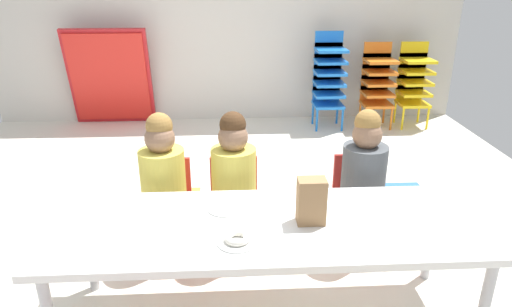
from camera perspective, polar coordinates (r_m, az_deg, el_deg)
ground_plane at (r=3.22m, az=-3.22°, el=-9.47°), size 5.28×5.18×0.02m
back_wall at (r=5.36m, az=-3.62°, el=17.54°), size 5.28×0.10×2.53m
craft_table at (r=2.21m, az=1.44°, el=-9.51°), size 2.04×0.70×0.56m
seated_child_near_camera at (r=2.72m, az=-11.36°, el=-2.58°), size 0.34×0.34×0.92m
seated_child_middle_seat at (r=2.69m, az=-2.76°, el=-2.43°), size 0.33×0.33×0.92m
seated_child_far_right at (r=2.80m, az=13.07°, el=-2.02°), size 0.32×0.31×0.92m
kid_chair_blue_stack at (r=5.16m, az=8.95°, el=9.44°), size 0.32×0.30×1.04m
kid_chair_orange_stack at (r=5.32m, az=14.71°, el=8.68°), size 0.32×0.30×0.92m
kid_chair_yellow_stack at (r=5.45m, az=18.85°, el=8.55°), size 0.32×0.30×0.92m
folded_activity_table at (r=5.43m, az=-17.53°, el=8.89°), size 0.90×0.29×1.09m
paper_bag_brown at (r=2.15m, az=6.82°, el=-5.84°), size 0.13×0.09×0.22m
paper_plate_near_edge at (r=2.04m, az=-2.33°, el=-10.77°), size 0.18×0.18×0.01m
paper_plate_center_table at (r=2.30m, az=-3.78°, el=-6.74°), size 0.18×0.18×0.01m
donut_powdered_on_plate at (r=2.03m, az=-2.34°, el=-10.32°), size 0.11×0.11×0.03m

